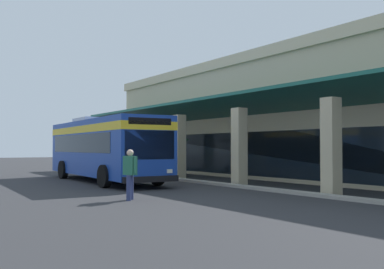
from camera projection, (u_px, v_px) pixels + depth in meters
The scene contains 6 objects.
ground at pixel (245, 177), 26.58m from camera, with size 120.00×120.00×0.00m, color #2D2D30.
curb_strip at pixel (194, 181), 22.23m from camera, with size 37.51×0.50×0.12m, color #9E998E.
plaza_building at pixel (322, 118), 27.69m from camera, with size 31.56×15.36×7.10m.
transit_bus at pixel (104, 145), 22.94m from camera, with size 11.32×3.18×3.34m.
pedestrian at pixel (130, 172), 14.70m from camera, with size 0.68×0.36×1.68m.
potted_palm at pixel (175, 165), 26.45m from camera, with size 1.84×1.77×2.33m.
Camera 1 is at (20.36, -9.48, 1.74)m, focal length 41.54 mm.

